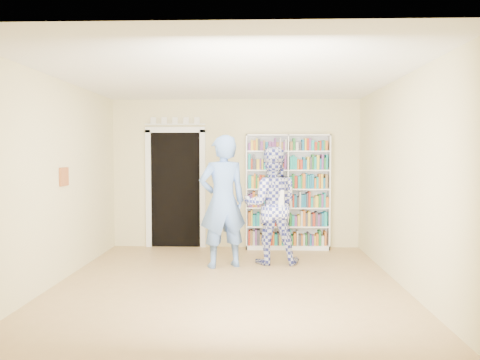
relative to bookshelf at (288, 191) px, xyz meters
name	(u,v)px	position (x,y,z in m)	size (l,w,h in m)	color
floor	(228,284)	(-0.94, -2.34, -1.04)	(5.00, 5.00, 0.00)	#AA8352
ceiling	(228,76)	(-0.94, -2.34, 1.66)	(5.00, 5.00, 0.00)	white
wall_back	(236,174)	(-0.94, 0.16, 0.31)	(4.50, 4.50, 0.00)	beige
wall_left	(56,181)	(-3.19, -2.34, 0.31)	(5.00, 5.00, 0.00)	beige
wall_right	(403,182)	(1.31, -2.34, 0.31)	(5.00, 5.00, 0.00)	beige
bookshelf	(288,191)	(0.00, 0.00, 0.00)	(1.50, 0.28, 2.06)	white
doorway	(176,183)	(-2.04, 0.13, 0.14)	(1.10, 0.08, 2.43)	black
wall_art	(64,177)	(-3.17, -2.14, 0.36)	(0.03, 0.25, 0.25)	maroon
man_blue	(223,201)	(-1.07, -1.39, -0.04)	(0.73, 0.48, 1.99)	#6089D6
man_plaid	(271,205)	(-0.33, -1.13, -0.13)	(0.88, 0.69, 1.82)	#2F368F
paper_sheet	(277,200)	(-0.26, -1.36, -0.02)	(0.21, 0.01, 0.30)	white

